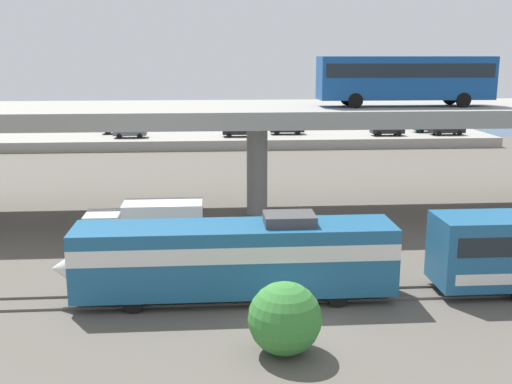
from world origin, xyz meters
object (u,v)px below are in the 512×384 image
object	(u,v)px
parked_car_0	(287,128)
parked_car_1	(388,130)
parked_car_6	(130,132)
parked_car_2	(430,126)
parked_car_3	(239,131)
train_locomotive	(219,256)
transit_bus_on_overpass	(405,76)
service_truck_west	(148,226)
parked_car_4	(447,129)
parked_car_5	(119,128)

from	to	relation	value
parked_car_0	parked_car_1	distance (m)	12.77
parked_car_1	parked_car_6	world-z (taller)	same
parked_car_2	parked_car_3	world-z (taller)	same
parked_car_0	parked_car_2	distance (m)	19.14
train_locomotive	parked_car_1	distance (m)	53.91
transit_bus_on_overpass	parked_car_3	bearing A→B (deg)	-74.31
parked_car_2	parked_car_6	bearing A→B (deg)	3.81
transit_bus_on_overpass	service_truck_west	size ratio (longest dim) A/B	1.76
parked_car_1	parked_car_3	xyz separation A→B (m)	(-18.93, 0.36, 0.00)
transit_bus_on_overpass	parked_car_0	bearing A→B (deg)	-84.62
parked_car_4	parked_car_5	distance (m)	42.32
parked_car_4	parked_car_6	world-z (taller)	same
service_truck_west	transit_bus_on_overpass	bearing A→B (deg)	-158.05
transit_bus_on_overpass	parked_car_3	xyz separation A→B (m)	(-9.84, 35.04, -7.98)
train_locomotive	parked_car_5	xyz separation A→B (m)	(-12.11, 53.50, -0.20)
parked_car_1	parked_car_4	bearing A→B (deg)	-179.78
train_locomotive	service_truck_west	xyz separation A→B (m)	(-4.03, 7.54, -0.56)
transit_bus_on_overpass	parked_car_4	bearing A→B (deg)	-115.92
parked_car_1	parked_car_6	size ratio (longest dim) A/B	1.02
transit_bus_on_overpass	parked_car_6	size ratio (longest dim) A/B	2.99
parked_car_1	parked_car_5	size ratio (longest dim) A/B	0.93
parked_car_3	parked_car_6	world-z (taller)	same
service_truck_west	parked_car_5	xyz separation A→B (m)	(-8.08, 45.96, 0.36)
parked_car_0	parked_car_5	world-z (taller)	same
parked_car_1	parked_car_2	bearing A→B (deg)	-155.58
transit_bus_on_overpass	parked_car_2	xyz separation A→B (m)	(15.65, 37.66, -7.98)
parked_car_0	parked_car_3	bearing A→B (deg)	16.70
parked_car_0	parked_car_4	xyz separation A→B (m)	(20.35, -2.24, 0.00)
train_locomotive	parked_car_4	size ratio (longest dim) A/B	3.74
parked_car_2	parked_car_5	bearing A→B (deg)	-1.95
parked_car_0	parked_car_2	bearing A→B (deg)	-177.87
parked_car_0	parked_car_4	distance (m)	20.47
transit_bus_on_overpass	parked_car_1	xyz separation A→B (m)	(9.08, 34.68, -7.98)
parked_car_3	parked_car_4	distance (m)	26.71
parked_car_1	parked_car_6	distance (m)	32.41
parked_car_2	parked_car_5	size ratio (longest dim) A/B	0.99
parked_car_0	parked_car_2	world-z (taller)	same
parked_car_0	service_truck_west	bearing A→B (deg)	72.68
train_locomotive	parked_car_4	bearing A→B (deg)	-121.39
parked_car_1	transit_bus_on_overpass	bearing A→B (deg)	75.32
parked_car_0	parked_car_4	world-z (taller)	same
parked_car_3	parked_car_5	size ratio (longest dim) A/B	0.93
parked_car_4	parked_car_6	bearing A→B (deg)	-0.50
parked_car_0	parked_car_1	bearing A→B (deg)	169.76
service_truck_west	parked_car_6	size ratio (longest dim) A/B	1.69
train_locomotive	parked_car_1	bearing A→B (deg)	-114.32
parked_car_1	parked_car_3	size ratio (longest dim) A/B	1.00
parked_car_5	parked_car_2	bearing A→B (deg)	-1.95
service_truck_west	parked_car_3	distance (m)	42.58
transit_bus_on_overpass	parked_car_2	world-z (taller)	transit_bus_on_overpass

